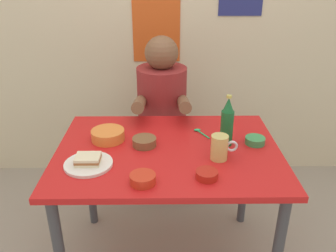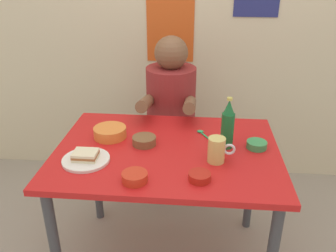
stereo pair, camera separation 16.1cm
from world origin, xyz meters
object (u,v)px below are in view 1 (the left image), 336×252
(person_seated, at_px, (162,99))
(sauce_bowl_chili, at_px, (143,178))
(sandwich, at_px, (88,159))
(stool, at_px, (162,154))
(beer_bottle, at_px, (227,123))
(dining_table, at_px, (168,165))
(beer_mug, at_px, (220,147))
(plate_orange, at_px, (88,164))

(person_seated, relative_size, sauce_bowl_chili, 6.54)
(sandwich, relative_size, sauce_bowl_chili, 1.00)
(stool, relative_size, sandwich, 4.09)
(stool, relative_size, beer_bottle, 1.72)
(person_seated, bearing_deg, sandwich, -113.16)
(dining_table, height_order, stool, dining_table)
(stool, bearing_deg, beer_mug, -69.59)
(stool, bearing_deg, person_seated, -90.00)
(person_seated, relative_size, sandwich, 6.54)
(dining_table, xyz_separation_m, stool, (-0.03, 0.63, -0.30))
(plate_orange, bearing_deg, stool, 67.14)
(dining_table, xyz_separation_m, beer_mug, (0.24, -0.10, 0.15))
(beer_bottle, bearing_deg, beer_mug, -110.19)
(person_seated, distance_m, beer_bottle, 0.67)
(plate_orange, distance_m, sauce_bowl_chili, 0.29)
(person_seated, distance_m, sandwich, 0.84)
(plate_orange, bearing_deg, beer_mug, 5.03)
(sandwich, relative_size, beer_bottle, 0.42)
(beer_mug, height_order, beer_bottle, beer_bottle)
(person_seated, bearing_deg, dining_table, -86.92)
(plate_orange, distance_m, beer_bottle, 0.69)
(stool, relative_size, plate_orange, 2.05)
(dining_table, relative_size, sandwich, 10.00)
(person_seated, height_order, beer_bottle, person_seated)
(sandwich, bearing_deg, plate_orange, 0.00)
(dining_table, distance_m, sandwich, 0.41)
(beer_bottle, bearing_deg, plate_orange, -163.22)
(sandwich, height_order, beer_bottle, beer_bottle)
(beer_mug, bearing_deg, beer_bottle, 69.81)
(sandwich, bearing_deg, stool, 67.14)
(dining_table, height_order, person_seated, person_seated)
(dining_table, distance_m, beer_mug, 0.30)
(person_seated, distance_m, plate_orange, 0.84)
(person_seated, xyz_separation_m, sandwich, (-0.33, -0.77, 0.01))
(sandwich, bearing_deg, beer_bottle, 16.78)
(person_seated, distance_m, sauce_bowl_chili, 0.92)
(sandwich, distance_m, beer_bottle, 0.69)
(beer_mug, bearing_deg, person_seated, 110.70)
(stool, relative_size, person_seated, 0.63)
(beer_bottle, xyz_separation_m, sauce_bowl_chili, (-0.40, -0.34, -0.10))
(dining_table, bearing_deg, person_seated, 93.08)
(plate_orange, height_order, beer_mug, beer_mug)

